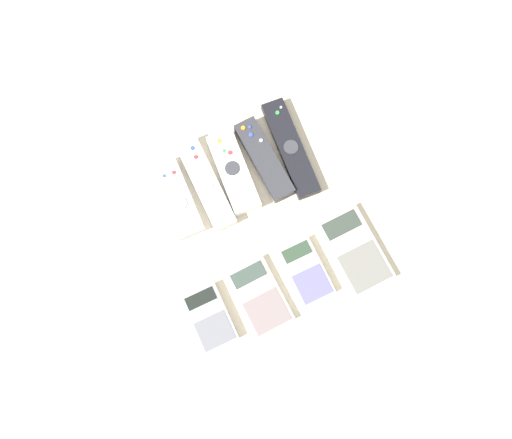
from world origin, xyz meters
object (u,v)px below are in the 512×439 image
(remote_1, at_px, (206,183))
(remote_4, at_px, (290,148))
(calculator_0, at_px, (209,318))
(calculator_3, at_px, (355,250))
(remote_3, at_px, (264,159))
(remote_2, at_px, (235,171))
(calculator_1, at_px, (259,297))
(calculator_2, at_px, (306,271))
(remote_0, at_px, (177,198))

(remote_1, bearing_deg, remote_4, -2.29)
(calculator_0, xyz_separation_m, calculator_3, (0.30, 0.00, -0.00))
(remote_1, bearing_deg, calculator_3, -50.47)
(remote_3, bearing_deg, remote_2, 175.93)
(calculator_0, bearing_deg, remote_1, 67.55)
(remote_4, distance_m, calculator_0, 0.37)
(calculator_1, bearing_deg, remote_1, 88.21)
(remote_4, height_order, calculator_0, remote_4)
(remote_2, bearing_deg, remote_4, 3.30)
(remote_2, relative_size, calculator_2, 1.44)
(calculator_1, distance_m, calculator_3, 0.20)
(calculator_0, distance_m, calculator_2, 0.20)
(remote_2, distance_m, remote_3, 0.06)
(calculator_1, xyz_separation_m, calculator_3, (0.20, 0.00, 0.00))
(remote_2, xyz_separation_m, calculator_1, (-0.06, -0.24, -0.01))
(remote_1, xyz_separation_m, calculator_1, (0.00, -0.24, -0.01))
(remote_1, xyz_separation_m, remote_2, (0.06, -0.00, 0.00))
(remote_3, bearing_deg, calculator_1, -120.20)
(remote_4, xyz_separation_m, calculator_0, (-0.28, -0.24, -0.00))
(remote_2, xyz_separation_m, remote_4, (0.12, -0.00, -0.00))
(calculator_0, bearing_deg, remote_4, 39.72)
(remote_3, bearing_deg, remote_0, 176.72)
(calculator_0, relative_size, calculator_2, 0.96)
(calculator_0, bearing_deg, calculator_2, 0.27)
(remote_3, distance_m, calculator_0, 0.32)
(calculator_0, bearing_deg, calculator_1, -2.54)
(calculator_0, distance_m, calculator_3, 0.30)
(calculator_0, xyz_separation_m, calculator_2, (0.20, 0.00, -0.00))
(remote_4, relative_size, calculator_3, 1.31)
(remote_4, distance_m, calculator_2, 0.25)
(remote_3, bearing_deg, calculator_0, -136.57)
(remote_0, relative_size, remote_4, 0.77)
(remote_0, relative_size, calculator_3, 1.01)
(remote_1, height_order, calculator_3, remote_1)
(remote_4, relative_size, calculator_1, 1.54)
(remote_1, distance_m, remote_2, 0.06)
(calculator_2, bearing_deg, calculator_3, -2.16)
(remote_2, bearing_deg, remote_1, -179.05)
(remote_3, distance_m, remote_4, 0.06)
(remote_2, height_order, calculator_1, remote_2)
(remote_0, height_order, remote_3, same)
(remote_1, xyz_separation_m, calculator_3, (0.21, -0.24, -0.00))
(calculator_1, bearing_deg, remote_0, 102.59)
(remote_0, xyz_separation_m, remote_2, (0.12, 0.00, 0.00))
(calculator_3, bearing_deg, remote_4, 93.40)
(remote_2, height_order, calculator_2, remote_2)
(calculator_3, bearing_deg, remote_3, 106.71)
(calculator_0, height_order, calculator_3, calculator_0)
(remote_0, relative_size, calculator_2, 1.38)
(remote_3, relative_size, calculator_1, 1.29)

